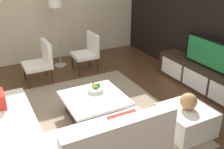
# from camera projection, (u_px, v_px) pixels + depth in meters

# --- Properties ---
(ground_plane) EXTENTS (14.00, 14.00, 0.00)m
(ground_plane) POSITION_uv_depth(u_px,v_px,m) (92.00, 121.00, 4.30)
(ground_plane) COLOR #4C301C
(feature_wall_back) EXTENTS (6.40, 0.12, 2.80)m
(feature_wall_back) POSITION_uv_depth(u_px,v_px,m) (224.00, 19.00, 4.87)
(feature_wall_back) COLOR black
(feature_wall_back) RESTS_ON ground
(side_wall_left) EXTENTS (0.12, 5.20, 2.80)m
(side_wall_left) POSITION_uv_depth(u_px,v_px,m) (44.00, 4.00, 6.39)
(side_wall_left) COLOR beige
(side_wall_left) RESTS_ON ground
(area_rug) EXTENTS (3.04, 2.73, 0.01)m
(area_rug) POSITION_uv_depth(u_px,v_px,m) (89.00, 118.00, 4.38)
(area_rug) COLOR gray
(area_rug) RESTS_ON ground
(media_console) EXTENTS (2.25, 0.44, 0.50)m
(media_console) POSITION_uv_depth(u_px,v_px,m) (203.00, 78.00, 5.21)
(media_console) COLOR #332319
(media_console) RESTS_ON ground
(television) EXTENTS (1.06, 0.06, 0.58)m
(television) POSITION_uv_depth(u_px,v_px,m) (207.00, 53.00, 4.99)
(television) COLOR black
(television) RESTS_ON media_console
(sectional_couch) EXTENTS (2.28, 2.27, 0.82)m
(sectional_couch) POSITION_uv_depth(u_px,v_px,m) (43.00, 141.00, 3.41)
(sectional_couch) COLOR white
(sectional_couch) RESTS_ON ground
(coffee_table) EXTENTS (0.95, 0.97, 0.38)m
(coffee_table) POSITION_uv_depth(u_px,v_px,m) (95.00, 106.00, 4.34)
(coffee_table) COLOR #332319
(coffee_table) RESTS_ON ground
(accent_chair_near) EXTENTS (0.57, 0.55, 0.87)m
(accent_chair_near) POSITION_uv_depth(u_px,v_px,m) (41.00, 60.00, 5.49)
(accent_chair_near) COLOR #332319
(accent_chair_near) RESTS_ON ground
(floor_lamp) EXTENTS (0.32, 0.32, 1.73)m
(floor_lamp) POSITION_uv_depth(u_px,v_px,m) (56.00, 5.00, 5.88)
(floor_lamp) COLOR #A5A5AA
(floor_lamp) RESTS_ON ground
(ottoman) EXTENTS (0.70, 0.70, 0.40)m
(ottoman) POSITION_uv_depth(u_px,v_px,m) (186.00, 120.00, 3.99)
(ottoman) COLOR white
(ottoman) RESTS_ON ground
(fruit_bowl) EXTENTS (0.28, 0.28, 0.13)m
(fruit_bowl) POSITION_uv_depth(u_px,v_px,m) (95.00, 88.00, 4.44)
(fruit_bowl) COLOR silver
(fruit_bowl) RESTS_ON coffee_table
(accent_chair_far) EXTENTS (0.54, 0.53, 0.87)m
(accent_chair_far) POSITION_uv_depth(u_px,v_px,m) (88.00, 50.00, 6.05)
(accent_chair_far) COLOR #332319
(accent_chair_far) RESTS_ON ground
(decorative_ball) EXTENTS (0.25, 0.25, 0.25)m
(decorative_ball) POSITION_uv_depth(u_px,v_px,m) (188.00, 101.00, 3.85)
(decorative_ball) COLOR #AD8451
(decorative_ball) RESTS_ON ottoman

